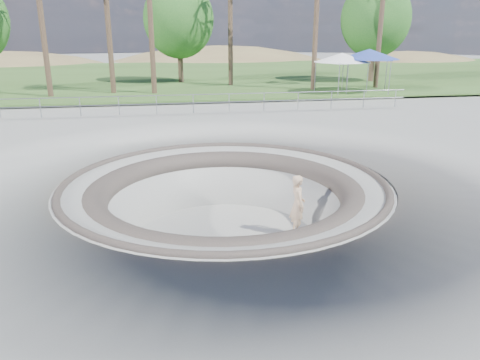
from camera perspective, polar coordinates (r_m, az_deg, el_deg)
The scene contains 11 objects.
ground at distance 14.74m, azimuth -1.88°, elevation -0.29°, with size 180.00×180.00×0.00m, color #9D9C98.
skate_bowl at distance 15.41m, azimuth -1.81°, elevation -6.77°, with size 14.00×14.00×4.10m.
grass_strip at distance 48.10m, azimuth -7.86°, elevation 12.56°, with size 180.00×36.00×0.12m.
distant_hills at distance 72.21m, azimuth -5.42°, elevation 8.62°, with size 103.20×45.00×28.60m.
safety_railing at distance 26.23m, azimuth -5.71°, elevation 9.28°, with size 25.00×0.06×1.03m.
skateboard at distance 15.65m, azimuth 6.90°, elevation -6.51°, with size 0.80×0.48×0.08m.
skater at distance 15.26m, azimuth 7.04°, elevation -3.03°, with size 0.73×0.48×2.01m, color #D2AB88.
canopy_white at distance 34.42m, azimuth 12.34°, elevation 14.35°, with size 5.14×5.14×2.75m.
canopy_blue at distance 35.20m, azimuth 15.47°, elevation 14.56°, with size 5.50×5.50×2.99m.
bushy_tree_mid at distance 40.87m, azimuth -7.47°, elevation 18.84°, with size 5.78×5.25×8.34m.
bushy_tree_right at distance 42.74m, azimuth 16.22°, elevation 18.35°, with size 5.84×5.31×8.43m.
Camera 1 is at (-1.97, -13.86, 4.62)m, focal length 35.00 mm.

